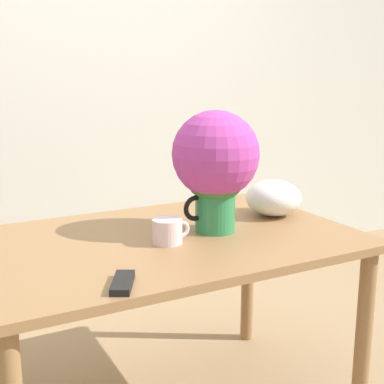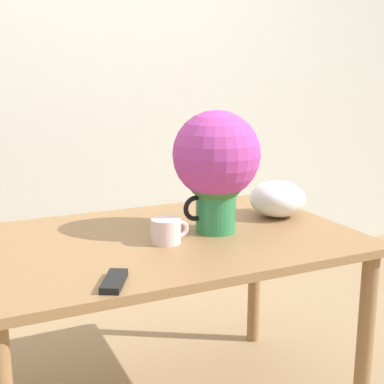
{
  "view_description": "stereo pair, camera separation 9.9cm",
  "coord_description": "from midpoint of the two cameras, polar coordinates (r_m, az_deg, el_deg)",
  "views": [
    {
      "loc": [
        -0.88,
        -1.45,
        1.31
      ],
      "look_at": [
        -0.01,
        0.19,
        0.88
      ],
      "focal_mm": 50.0,
      "sensor_mm": 36.0,
      "label": 1
    },
    {
      "loc": [
        -0.79,
        -1.49,
        1.31
      ],
      "look_at": [
        -0.01,
        0.19,
        0.88
      ],
      "focal_mm": 50.0,
      "sensor_mm": 36.0,
      "label": 2
    }
  ],
  "objects": [
    {
      "name": "flower_vase",
      "position": [
        1.93,
        1.06,
        3.12
      ],
      "size": [
        0.32,
        0.32,
        0.45
      ],
      "color": "#2D844C",
      "rests_on": "table"
    },
    {
      "name": "wall_back",
      "position": [
        3.23,
        -13.16,
        12.39
      ],
      "size": [
        8.0,
        0.05,
        2.6
      ],
      "color": "silver",
      "rests_on": "ground_plane"
    },
    {
      "name": "remote_control",
      "position": [
        1.51,
        -9.29,
        -9.55
      ],
      "size": [
        0.12,
        0.16,
        0.02
      ],
      "color": "black",
      "rests_on": "table"
    },
    {
      "name": "table",
      "position": [
        1.95,
        -4.24,
        -7.46
      ],
      "size": [
        1.35,
        0.88,
        0.73
      ],
      "color": "olive",
      "rests_on": "ground_plane"
    },
    {
      "name": "white_bowl",
      "position": [
        2.2,
        7.42,
        -0.61
      ],
      "size": [
        0.23,
        0.23,
        0.15
      ],
      "color": "white",
      "rests_on": "table"
    },
    {
      "name": "coffee_mug",
      "position": [
        1.84,
        -4.1,
        -4.19
      ],
      "size": [
        0.14,
        0.1,
        0.09
      ],
      "color": "silver",
      "rests_on": "table"
    }
  ]
}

